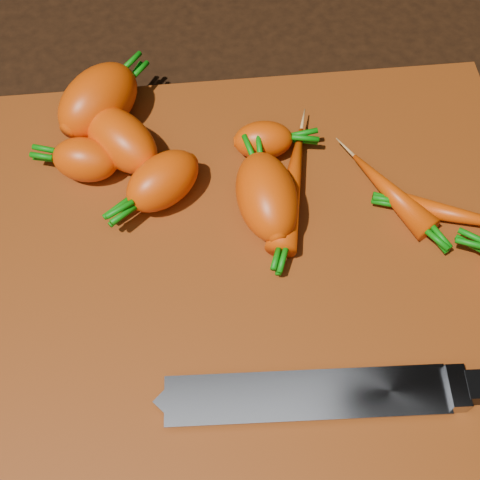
{
  "coord_description": "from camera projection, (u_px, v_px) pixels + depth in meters",
  "views": [
    {
      "loc": [
        -0.03,
        -0.26,
        0.49
      ],
      "look_at": [
        0.0,
        0.01,
        0.03
      ],
      "focal_mm": 50.0,
      "sensor_mm": 36.0,
      "label": 1
    }
  ],
  "objects": [
    {
      "name": "ground",
      "position": [
        241.0,
        271.0,
        0.56
      ],
      "size": [
        2.0,
        2.0,
        0.01
      ],
      "primitive_type": "cube",
      "color": "black"
    },
    {
      "name": "cutting_board",
      "position": [
        241.0,
        265.0,
        0.55
      ],
      "size": [
        0.5,
        0.4,
        0.01
      ],
      "primitive_type": "cube",
      "color": "#76310C",
      "rests_on": "ground"
    },
    {
      "name": "carrot_0",
      "position": [
        98.0,
        101.0,
        0.59
      ],
      "size": [
        0.1,
        0.1,
        0.06
      ],
      "primitive_type": "ellipsoid",
      "rotation": [
        0.0,
        0.0,
        0.87
      ],
      "color": "#E54402",
      "rests_on": "cutting_board"
    },
    {
      "name": "carrot_1",
      "position": [
        85.0,
        160.0,
        0.57
      ],
      "size": [
        0.06,
        0.05,
        0.04
      ],
      "primitive_type": "ellipsoid",
      "rotation": [
        0.0,
        0.0,
        2.88
      ],
      "color": "#E54402",
      "rests_on": "cutting_board"
    },
    {
      "name": "carrot_2",
      "position": [
        121.0,
        140.0,
        0.58
      ],
      "size": [
        0.09,
        0.09,
        0.05
      ],
      "primitive_type": "ellipsoid",
      "rotation": [
        0.0,
        0.0,
        -0.9
      ],
      "color": "#E54402",
      "rests_on": "cutting_board"
    },
    {
      "name": "carrot_3",
      "position": [
        267.0,
        196.0,
        0.54
      ],
      "size": [
        0.06,
        0.09,
        0.05
      ],
      "primitive_type": "ellipsoid",
      "rotation": [
        0.0,
        0.0,
        1.67
      ],
      "color": "#E54402",
      "rests_on": "cutting_board"
    },
    {
      "name": "carrot_4",
      "position": [
        163.0,
        181.0,
        0.56
      ],
      "size": [
        0.08,
        0.08,
        0.04
      ],
      "primitive_type": "ellipsoid",
      "rotation": [
        0.0,
        0.0,
        3.79
      ],
      "color": "#E54402",
      "rests_on": "cutting_board"
    },
    {
      "name": "carrot_5",
      "position": [
        263.0,
        140.0,
        0.58
      ],
      "size": [
        0.05,
        0.04,
        0.03
      ],
      "primitive_type": "ellipsoid",
      "rotation": [
        0.0,
        0.0,
        -0.03
      ],
      "color": "#E54402",
      "rests_on": "cutting_board"
    },
    {
      "name": "carrot_7",
      "position": [
        291.0,
        186.0,
        0.56
      ],
      "size": [
        0.06,
        0.13,
        0.03
      ],
      "primitive_type": "ellipsoid",
      "rotation": [
        0.0,
        0.0,
        1.29
      ],
      "color": "#E54402",
      "rests_on": "cutting_board"
    },
    {
      "name": "carrot_8",
      "position": [
        467.0,
        217.0,
        0.55
      ],
      "size": [
        0.11,
        0.06,
        0.02
      ],
      "primitive_type": "ellipsoid",
      "rotation": [
        0.0,
        0.0,
        -0.35
      ],
      "color": "#E54402",
      "rests_on": "cutting_board"
    },
    {
      "name": "carrot_9",
      "position": [
        390.0,
        192.0,
        0.56
      ],
      "size": [
        0.07,
        0.09,
        0.02
      ],
      "primitive_type": "ellipsoid",
      "rotation": [
        0.0,
        0.0,
        2.1
      ],
      "color": "#E54402",
      "rests_on": "cutting_board"
    },
    {
      "name": "knife",
      "position": [
        335.0,
        394.0,
        0.48
      ],
      "size": [
        0.33,
        0.05,
        0.02
      ],
      "rotation": [
        0.0,
        0.0,
        -0.05
      ],
      "color": "gray",
      "rests_on": "cutting_board"
    }
  ]
}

